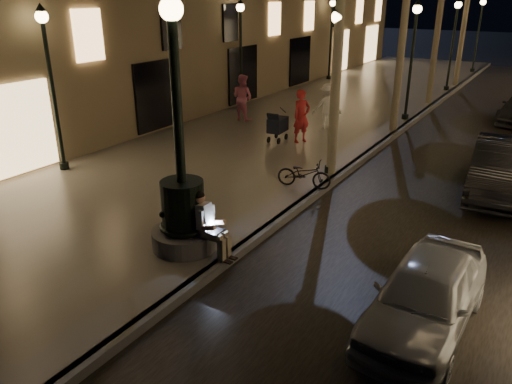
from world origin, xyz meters
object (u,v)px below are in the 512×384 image
Objects in this scene: pedestrian_pink at (242,97)px; pedestrian_white at (327,106)px; lamp_curb_b at (413,46)px; car_second at (503,168)px; lamp_curb_a at (335,70)px; fountain_lamppost at (183,203)px; lamp_left_c at (331,28)px; car_front at (426,295)px; lamp_curb_c at (454,33)px; seated_man_laptop at (207,222)px; lamp_curb_d at (480,25)px; pedestrian_red at (301,116)px; lamp_left_b at (241,41)px; bicycle at (304,174)px; stroller at (278,125)px; lamp_left_a at (50,69)px.

pedestrian_pink is 3.66m from pedestrian_white.
car_second is (4.58, -6.62, -2.49)m from lamp_curb_b.
lamp_curb_a reaches higher than pedestrian_pink.
fountain_lamppost is 1.08× the size of lamp_curb_a.
pedestrian_pink is (1.24, -11.80, -2.08)m from lamp_left_c.
lamp_curb_b is 1.30× the size of car_front.
lamp_curb_c is at bearing 103.56° from car_second.
lamp_curb_b reaches higher than seated_man_laptop.
pedestrian_red is at bearing -95.93° from lamp_curb_d.
lamp_left_b is 6.35m from pedestrian_red.
lamp_curb_d is 19.35m from lamp_left_b.
lamp_curb_b is at bearing 15.73° from lamp_left_b.
lamp_curb_c is 13.34m from pedestrian_pink.
seated_man_laptop is 0.29× the size of lamp_left_c.
lamp_curb_a is 7.50m from pedestrian_pink.
seated_man_laptop is at bearing -0.00° from fountain_lamppost.
bicycle is at bearing 137.08° from car_front.
lamp_left_c reaches higher than pedestrian_red.
fountain_lamppost is 3.44× the size of bicycle.
lamp_curb_d is 22.21m from stroller.
bicycle is (-4.40, 4.34, -0.03)m from car_front.
seated_man_laptop is 6.43m from lamp_curb_a.
lamp_curb_b is 2.54× the size of pedestrian_red.
pedestrian_pink is (-5.86, -3.80, -2.08)m from lamp_curb_b.
fountain_lamppost is at bearing -61.93° from lamp_left_b.
lamp_left_a is at bearing 172.39° from car_front.
pedestrian_white is (-6.54, 10.62, 0.46)m from car_front.
lamp_curb_a is 1.00× the size of lamp_left_a.
lamp_curb_c and lamp_left_b have the same top height.
pedestrian_white is at bearing 149.88° from car_second.
lamp_curb_b is 1.00× the size of lamp_left_b.
seated_man_laptop is 0.72× the size of pedestrian_pink.
lamp_curb_c is at bearing 17.90° from pedestrian_red.
car_second is at bearing -10.33° from stroller.
seated_man_laptop is at bearing 66.79° from pedestrian_white.
car_second is (4.58, -22.62, -2.49)m from lamp_curb_d.
car_front is (4.30, -5.87, -2.60)m from lamp_curb_a.
car_second is (11.68, -4.62, -2.49)m from lamp_left_b.
seated_man_laptop is 7.65m from lamp_left_a.
fountain_lamppost is at bearing -92.86° from lamp_curb_b.
lamp_curb_d is at bearing -131.17° from pedestrian_white.
lamp_curb_d is 21.72m from pedestrian_red.
lamp_curb_a reaches higher than stroller.
car_second is 6.92m from pedestrian_red.
lamp_curb_d is 1.00× the size of lamp_left_a.
lamp_left_c is at bearing 101.74° from stroller.
pedestrian_pink is at bearing 136.95° from car_front.
lamp_curb_c is 1.30× the size of car_front.
bicycle is at bearing -68.23° from lamp_left_c.
pedestrian_red is (-6.82, 1.12, 0.40)m from car_second.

